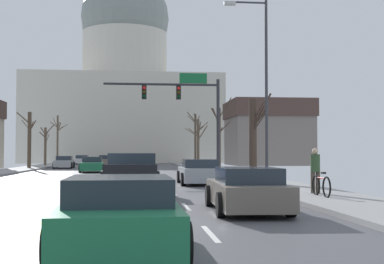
{
  "coord_description": "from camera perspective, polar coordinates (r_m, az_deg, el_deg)",
  "views": [
    {
      "loc": [
        2.04,
        -19.03,
        1.61
      ],
      "look_at": [
        6.7,
        25.55,
        3.35
      ],
      "focal_mm": 49.69,
      "sensor_mm": 36.0,
      "label": 1
    }
  ],
  "objects": [
    {
      "name": "ground",
      "position": [
        19.2,
        -12.12,
        -6.93
      ],
      "size": [
        20.0,
        180.0,
        0.2
      ],
      "color": "#4B4B51"
    },
    {
      "name": "signal_gantry",
      "position": [
        36.31,
        -0.62,
        3.22
      ],
      "size": [
        7.91,
        0.41,
        6.92
      ],
      "color": "#28282D",
      "rests_on": "ground"
    },
    {
      "name": "street_lamp_right",
      "position": [
        25.71,
        7.45,
        5.98
      ],
      "size": [
        2.12,
        0.24,
        8.81
      ],
      "color": "#333338",
      "rests_on": "ground"
    },
    {
      "name": "capitol_building",
      "position": [
        90.62,
        -7.24,
        4.6
      ],
      "size": [
        31.01,
        20.9,
        34.26
      ],
      "color": "beige",
      "rests_on": "ground"
    },
    {
      "name": "sedan_near_00",
      "position": [
        32.4,
        -6.24,
        -4.05
      ],
      "size": [
        2.03,
        4.25,
        1.2
      ],
      "color": "navy",
      "rests_on": "ground"
    },
    {
      "name": "sedan_near_01",
      "position": [
        27.11,
        0.78,
        -4.34
      ],
      "size": [
        2.11,
        4.69,
        1.27
      ],
      "color": "#9EA3A8",
      "rests_on": "ground"
    },
    {
      "name": "pickup_truck_near_02",
      "position": [
        20.22,
        -6.49,
        -4.74
      ],
      "size": [
        2.25,
        5.26,
        1.58
      ],
      "color": "black",
      "rests_on": "ground"
    },
    {
      "name": "sedan_near_03",
      "position": [
        14.72,
        5.88,
        -6.24
      ],
      "size": [
        2.08,
        4.58,
        1.21
      ],
      "color": "#6B6056",
      "rests_on": "ground"
    },
    {
      "name": "sedan_near_04",
      "position": [
        8.87,
        -7.75,
        -8.86
      ],
      "size": [
        2.09,
        4.45,
        1.22
      ],
      "color": "#1E7247",
      "rests_on": "ground"
    },
    {
      "name": "sedan_oncoming_00",
      "position": [
        44.84,
        -10.68,
        -3.49
      ],
      "size": [
        2.11,
        4.74,
        1.26
      ],
      "color": "#1E7247",
      "rests_on": "ground"
    },
    {
      "name": "sedan_oncoming_01",
      "position": [
        56.25,
        -13.57,
        -3.2
      ],
      "size": [
        2.06,
        4.66,
        1.25
      ],
      "color": "#9EA3A8",
      "rests_on": "ground"
    },
    {
      "name": "sedan_oncoming_02",
      "position": [
        64.93,
        -9.17,
        -3.07
      ],
      "size": [
        2.17,
        4.33,
        1.29
      ],
      "color": "#6B6056",
      "rests_on": "ground"
    },
    {
      "name": "sedan_oncoming_03",
      "position": [
        74.51,
        -11.74,
        -2.96
      ],
      "size": [
        1.99,
        4.46,
        1.24
      ],
      "color": "silver",
      "rests_on": "ground"
    },
    {
      "name": "flank_building_02",
      "position": [
        68.97,
        8.15,
        -0.06
      ],
      "size": [
        10.15,
        10.01,
        8.22
      ],
      "color": "slate",
      "rests_on": "ground"
    },
    {
      "name": "bare_tree_00",
      "position": [
        54.2,
        0.65,
        -0.94
      ],
      "size": [
        2.33,
        2.68,
        5.33
      ],
      "color": "brown",
      "rests_on": "ground"
    },
    {
      "name": "bare_tree_01",
      "position": [
        53.52,
        -17.06,
        -0.67
      ],
      "size": [
        1.5,
        2.17,
        5.39
      ],
      "color": "#4C3D2D",
      "rests_on": "ground"
    },
    {
      "name": "bare_tree_02",
      "position": [
        41.16,
        2.9,
        -0.51
      ],
      "size": [
        1.55,
        1.99,
        5.68
      ],
      "color": "#423328",
      "rests_on": "ground"
    },
    {
      "name": "bare_tree_03",
      "position": [
        63.53,
        -15.46,
        -1.28
      ],
      "size": [
        1.5,
        2.03,
        4.81
      ],
      "color": "brown",
      "rests_on": "ground"
    },
    {
      "name": "bare_tree_04",
      "position": [
        27.18,
        6.62,
        -0.66
      ],
      "size": [
        1.04,
        2.05,
        4.45
      ],
      "color": "#423328",
      "rests_on": "ground"
    },
    {
      "name": "bare_tree_05",
      "position": [
        74.03,
        -14.23,
        -0.58
      ],
      "size": [
        2.4,
        1.82,
        6.5
      ],
      "color": "brown",
      "rests_on": "ground"
    },
    {
      "name": "bare_tree_06",
      "position": [
        61.58,
        0.38,
        -0.58
      ],
      "size": [
        2.58,
        1.16,
        6.15
      ],
      "color": "#4C3D2D",
      "rests_on": "ground"
    },
    {
      "name": "pedestrian_00",
      "position": [
        19.8,
        13.09,
        -3.81
      ],
      "size": [
        0.35,
        0.34,
        1.63
      ],
      "color": "#4C4238",
      "rests_on": "ground"
    },
    {
      "name": "bicycle_parked",
      "position": [
        18.56,
        13.7,
        -5.63
      ],
      "size": [
        0.12,
        1.77,
        0.85
      ],
      "color": "black",
      "rests_on": "ground"
    }
  ]
}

